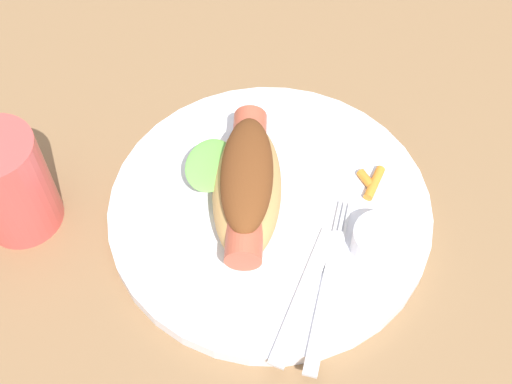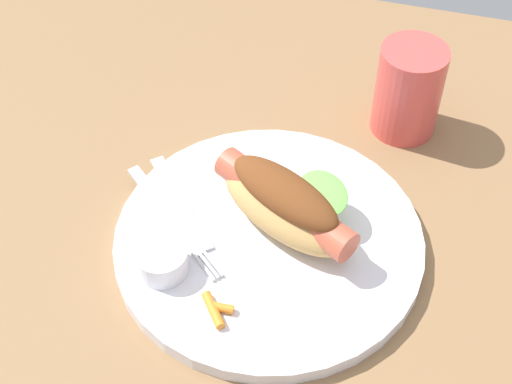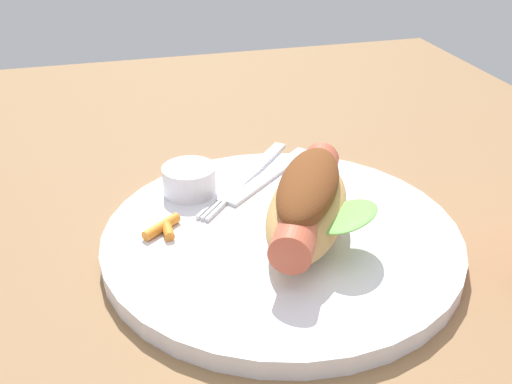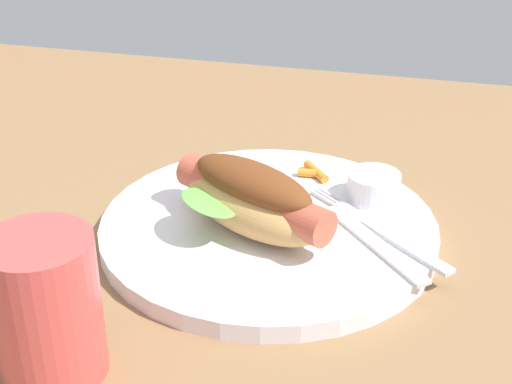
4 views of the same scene
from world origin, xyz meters
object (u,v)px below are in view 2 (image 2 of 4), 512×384
object	(u,v)px
hot_dog	(285,203)
sauce_ramekin	(162,260)
fork	(171,218)
knife	(181,202)
plate	(269,242)
carrot_garnish	(216,309)
drinking_cup	(408,90)

from	to	relation	value
hot_dog	sauce_ramekin	distance (cm)	12.70
fork	hot_dog	bearing A→B (deg)	52.94
fork	knife	bearing A→B (deg)	125.00
sauce_ramekin	fork	world-z (taller)	sauce_ramekin
hot_dog	sauce_ramekin	xyz separation A→B (cm)	(-9.55, -8.18, -1.77)
plate	carrot_garnish	world-z (taller)	carrot_garnish
hot_dog	drinking_cup	distance (cm)	20.80
plate	drinking_cup	bearing A→B (deg)	64.07
plate	sauce_ramekin	bearing A→B (deg)	-143.37
hot_dog	carrot_garnish	bearing A→B (deg)	-77.65
plate	knife	distance (cm)	9.74
plate	carrot_garnish	size ratio (longest dim) A/B	8.59
sauce_ramekin	carrot_garnish	world-z (taller)	sauce_ramekin
sauce_ramekin	knife	bearing A→B (deg)	97.44
sauce_ramekin	fork	bearing A→B (deg)	102.24
plate	knife	size ratio (longest dim) A/B	2.22
knife	drinking_cup	xyz separation A→B (cm)	(19.57, 18.92, 3.46)
fork	drinking_cup	distance (cm)	29.14
drinking_cup	carrot_garnish	bearing A→B (deg)	-112.19
hot_dog	sauce_ramekin	size ratio (longest dim) A/B	3.22
carrot_garnish	drinking_cup	world-z (taller)	drinking_cup
hot_dog	drinking_cup	world-z (taller)	drinking_cup
plate	hot_dog	bearing A→B (deg)	60.34
hot_dog	knife	bearing A→B (deg)	-150.46
fork	carrot_garnish	world-z (taller)	carrot_garnish
sauce_ramekin	drinking_cup	size ratio (longest dim) A/B	0.47
sauce_ramekin	knife	world-z (taller)	sauce_ramekin
sauce_ramekin	fork	size ratio (longest dim) A/B	0.37
plate	carrot_garnish	bearing A→B (deg)	-103.43
plate	sauce_ramekin	distance (cm)	10.79
knife	drinking_cup	world-z (taller)	drinking_cup
hot_dog	carrot_garnish	world-z (taller)	hot_dog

